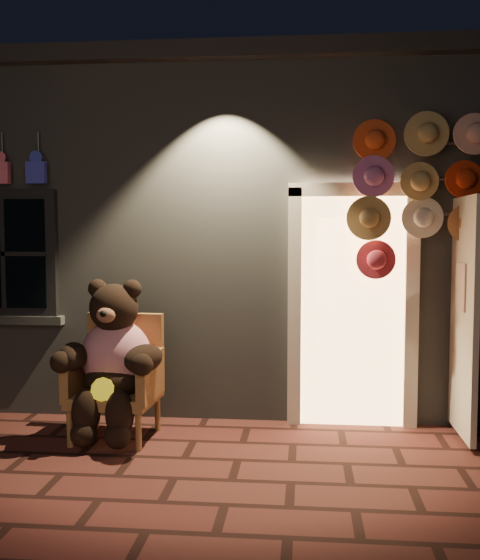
# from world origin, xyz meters

# --- Properties ---
(ground) EXTENTS (60.00, 60.00, 0.00)m
(ground) POSITION_xyz_m (0.00, 0.00, 0.00)
(ground) COLOR #4E231D
(ground) RESTS_ON ground
(shop_building) EXTENTS (7.30, 5.95, 3.51)m
(shop_building) POSITION_xyz_m (0.00, 3.99, 1.74)
(shop_building) COLOR slate
(shop_building) RESTS_ON ground
(wicker_armchair) EXTENTS (0.75, 0.69, 1.04)m
(wicker_armchair) POSITION_xyz_m (-0.67, 0.92, 0.52)
(wicker_armchair) COLOR #A67A40
(wicker_armchair) RESTS_ON ground
(teddy_bear) EXTENTS (0.96, 0.76, 1.32)m
(teddy_bear) POSITION_xyz_m (-0.67, 0.79, 0.69)
(teddy_bear) COLOR #B51336
(teddy_bear) RESTS_ON ground
(hat_rack) EXTENTS (1.75, 0.22, 2.74)m
(hat_rack) POSITION_xyz_m (2.09, 1.28, 2.14)
(hat_rack) COLOR #59595E
(hat_rack) RESTS_ON ground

